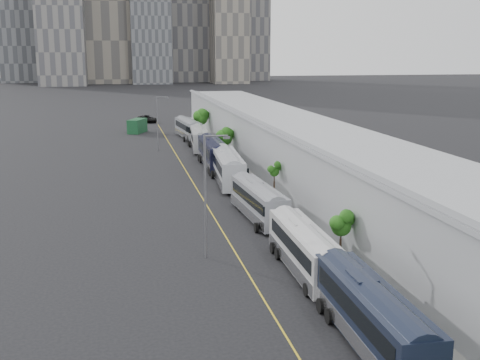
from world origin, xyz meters
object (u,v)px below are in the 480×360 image
object	(u,v)px
bus_1	(371,321)
bus_6	(199,141)
bus_4	(228,170)
street_lamp_near	(207,189)
suv	(147,119)
bus_3	(258,204)
shipping_container	(137,126)
bus_2	(305,253)
bus_5	(213,155)
street_lamp_far	(158,120)
bus_7	(188,130)

from	to	relation	value
bus_1	bus_6	bearing A→B (deg)	90.96
bus_4	street_lamp_near	distance (m)	27.35
bus_4	suv	xyz separation A→B (m)	(-6.19, 68.99, -0.86)
bus_3	shipping_container	world-z (taller)	bus_3
bus_2	bus_3	xyz separation A→B (m)	(-0.01, 14.69, 0.00)
shipping_container	bus_2	bearing A→B (deg)	-60.50
street_lamp_near	suv	xyz separation A→B (m)	(0.23, 95.29, -4.74)
bus_6	bus_5	bearing A→B (deg)	-85.87
street_lamp_far	shipping_container	bearing A→B (deg)	96.59
bus_4	bus_3	bearing A→B (deg)	-86.11
bus_2	shipping_container	size ratio (longest dim) A/B	2.21
street_lamp_far	shipping_container	xyz separation A→B (m)	(-2.70, 23.39, -3.73)
bus_7	shipping_container	bearing A→B (deg)	127.29
bus_5	suv	xyz separation A→B (m)	(-6.21, 57.67, -0.85)
bus_2	shipping_container	xyz separation A→B (m)	(-9.13, 81.77, -0.11)
bus_3	shipping_container	xyz separation A→B (m)	(-9.12, 67.07, -0.12)
bus_1	bus_2	xyz separation A→B (m)	(-0.07, 11.69, -0.04)
bus_1	bus_7	xyz separation A→B (m)	(-0.12, 83.64, 0.03)
bus_2	bus_4	distance (m)	30.97
bus_6	street_lamp_near	distance (m)	53.67
bus_4	bus_6	xyz separation A→B (m)	(0.15, 26.81, -0.15)
bus_4	bus_5	distance (m)	11.32
bus_7	suv	size ratio (longest dim) A/B	2.16
street_lamp_near	shipping_container	world-z (taller)	street_lamp_near
bus_6	street_lamp_near	bearing A→B (deg)	-92.46
bus_6	suv	bearing A→B (deg)	103.13
bus_2	suv	xyz separation A→B (m)	(-6.21, 99.96, -0.66)
bus_1	shipping_container	bearing A→B (deg)	96.63
street_lamp_near	street_lamp_far	bearing A→B (deg)	90.00
bus_6	street_lamp_near	size ratio (longest dim) A/B	1.29
bus_4	street_lamp_near	world-z (taller)	street_lamp_near
bus_5	bus_7	bearing A→B (deg)	91.22
bus_4	bus_5	world-z (taller)	bus_4
bus_2	suv	size ratio (longest dim) A/B	2.04
bus_2	bus_3	size ratio (longest dim) A/B	0.99
shipping_container	street_lamp_near	bearing A→B (deg)	-64.87
street_lamp_near	shipping_container	size ratio (longest dim) A/B	1.78
street_lamp_far	bus_5	bearing A→B (deg)	-68.20
bus_1	bus_4	distance (m)	42.66
bus_3	bus_1	bearing A→B (deg)	-93.20
street_lamp_far	suv	xyz separation A→B (m)	(0.23, 41.58, -4.28)
bus_2	street_lamp_far	bearing A→B (deg)	97.17
bus_4	suv	size ratio (longest dim) A/B	2.33
bus_3	bus_5	size ratio (longest dim) A/B	0.90
bus_5	shipping_container	world-z (taller)	bus_5
bus_6	suv	distance (m)	42.65
bus_4	suv	distance (m)	69.27
bus_4	bus_5	bearing A→B (deg)	93.76
bus_6	suv	world-z (taller)	bus_6
suv	bus_7	bearing A→B (deg)	-102.48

